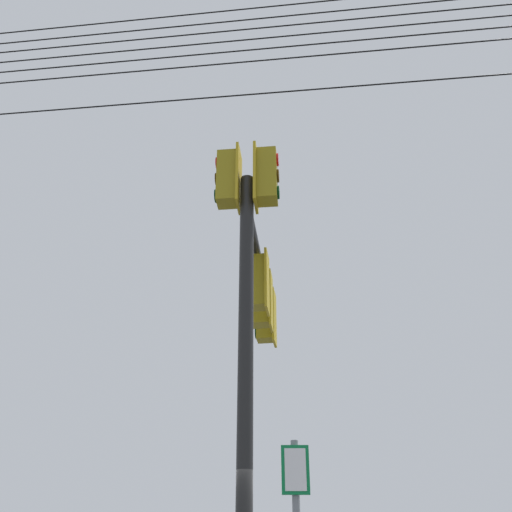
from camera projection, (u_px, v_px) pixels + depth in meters
name	position (u px, v px, depth m)	size (l,w,h in m)	color
signal_mast_assembly	(254.00, 293.00, 8.81)	(1.78, 3.97, 7.19)	black
overhead_wire_span	(178.00, 49.00, 10.22)	(26.72, 7.94, 2.90)	black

